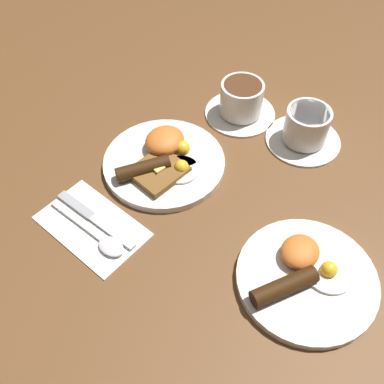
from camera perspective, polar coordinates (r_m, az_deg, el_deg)
ground_plane at (r=0.90m, az=-3.53°, el=3.39°), size 3.00×3.00×0.00m
breakfast_plate_near at (r=0.89m, az=-3.58°, el=4.09°), size 0.24×0.24×0.05m
breakfast_plate_far at (r=0.76m, az=14.17°, el=-10.28°), size 0.23×0.23×0.05m
teacup_near at (r=0.99m, az=6.29°, el=11.38°), size 0.15×0.15×0.08m
teacup_far at (r=0.95m, az=14.26°, el=7.86°), size 0.16×0.16×0.08m
napkin at (r=0.82m, az=-12.70°, el=-4.11°), size 0.12×0.20×0.01m
knife at (r=0.83m, az=-12.66°, el=-3.01°), size 0.02×0.19×0.01m
spoon at (r=0.79m, az=-11.15°, el=-6.12°), size 0.04×0.18×0.01m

